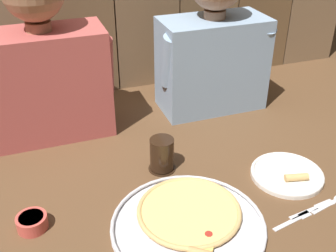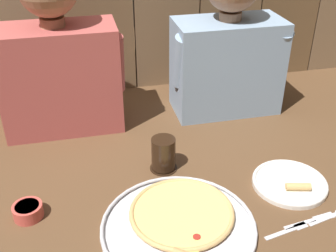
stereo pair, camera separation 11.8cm
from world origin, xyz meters
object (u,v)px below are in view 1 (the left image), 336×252
at_px(drinking_glass, 162,155).
at_px(dipping_bowl, 32,222).
at_px(dinner_plate, 287,174).
at_px(diner_left, 44,59).
at_px(diner_right, 213,39).
at_px(pizza_tray, 189,219).

distance_m(drinking_glass, dipping_bowl, 0.42).
height_order(dinner_plate, diner_left, diner_left).
relative_size(drinking_glass, diner_left, 0.18).
relative_size(drinking_glass, diner_right, 0.18).
bearing_deg(dinner_plate, drinking_glass, 154.27).
xyz_separation_m(pizza_tray, drinking_glass, (0.01, 0.25, 0.04)).
bearing_deg(drinking_glass, diner_right, 46.79).
xyz_separation_m(dinner_plate, dipping_bowl, (-0.75, 0.04, 0.01)).
height_order(dipping_bowl, diner_left, diner_left).
xyz_separation_m(dipping_bowl, diner_right, (0.72, 0.47, 0.26)).
bearing_deg(pizza_tray, diner_left, 115.50).
xyz_separation_m(pizza_tray, diner_left, (-0.28, 0.59, 0.27)).
relative_size(dinner_plate, dipping_bowl, 2.76).
height_order(drinking_glass, diner_left, diner_left).
xyz_separation_m(dinner_plate, drinking_glass, (-0.35, 0.17, 0.04)).
bearing_deg(diner_right, diner_left, -179.96).
relative_size(dinner_plate, diner_right, 0.37).
bearing_deg(diner_right, dipping_bowl, -146.90).
relative_size(pizza_tray, drinking_glass, 3.76).
bearing_deg(pizza_tray, dipping_bowl, 163.25).
distance_m(dinner_plate, diner_right, 0.58).
relative_size(pizza_tray, dipping_bowl, 5.09).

